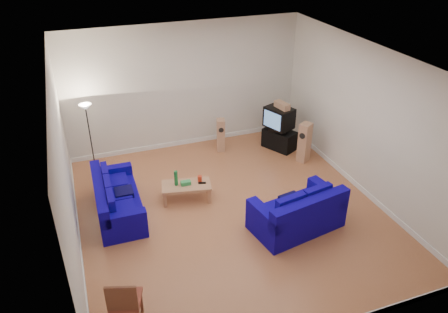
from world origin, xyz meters
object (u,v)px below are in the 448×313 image
object	(u,v)px
coffee_table	(186,187)
television	(279,118)
sofa_loveseat	(298,215)
tv_stand	(279,139)
sofa_three_seat	(116,202)

from	to	relation	value
coffee_table	television	xyz separation A→B (m)	(2.86, 1.46, 0.55)
sofa_loveseat	tv_stand	distance (m)	3.34
sofa_loveseat	sofa_three_seat	bearing A→B (deg)	142.19
sofa_loveseat	tv_stand	xyz separation A→B (m)	(1.15, 3.13, -0.07)
sofa_loveseat	television	size ratio (longest dim) A/B	2.28
coffee_table	tv_stand	xyz separation A→B (m)	(2.90, 1.44, -0.07)
tv_stand	sofa_three_seat	bearing A→B (deg)	-100.16
tv_stand	sofa_loveseat	bearing A→B (deg)	-48.33
sofa_loveseat	television	bearing A→B (deg)	60.52
sofa_three_seat	tv_stand	xyz separation A→B (m)	(4.39, 1.43, -0.03)
sofa_three_seat	television	size ratio (longest dim) A/B	2.44
sofa_loveseat	tv_stand	bearing A→B (deg)	59.74
coffee_table	sofa_loveseat	bearing A→B (deg)	-43.92
sofa_three_seat	television	xyz separation A→B (m)	(4.35, 1.45, 0.58)
sofa_three_seat	coffee_table	bearing A→B (deg)	90.31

